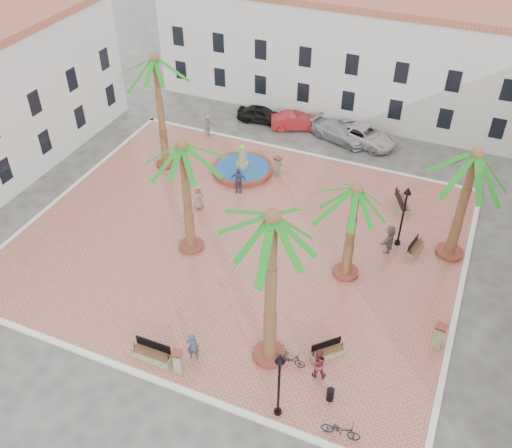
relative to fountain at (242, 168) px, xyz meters
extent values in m
plane|color=#56544F|center=(2.96, -6.81, -0.45)|extent=(120.00, 120.00, 0.00)
cube|color=#B06251|center=(2.96, -6.81, -0.38)|extent=(26.00, 22.00, 0.15)
cube|color=silver|center=(2.96, 4.19, -0.37)|extent=(26.30, 0.30, 0.16)
cube|color=silver|center=(2.96, -17.81, -0.37)|extent=(26.30, 0.30, 0.16)
cube|color=silver|center=(15.96, -6.81, -0.37)|extent=(0.30, 22.30, 0.16)
cube|color=silver|center=(-10.04, -6.81, -0.37)|extent=(0.30, 22.30, 0.16)
cube|color=silver|center=(2.96, 13.19, 4.05)|extent=(30.00, 7.00, 9.00)
cube|color=black|center=(-10.17, 9.71, 1.75)|extent=(1.00, 0.12, 1.60)
cube|color=black|center=(-6.42, 9.71, 1.75)|extent=(1.00, 0.12, 1.60)
cube|color=black|center=(-2.67, 9.71, 1.75)|extent=(1.00, 0.12, 1.60)
cube|color=black|center=(1.08, 9.71, 1.75)|extent=(1.00, 0.12, 1.60)
cube|color=black|center=(4.83, 9.71, 1.75)|extent=(1.00, 0.12, 1.60)
cube|color=black|center=(8.58, 9.71, 1.75)|extent=(1.00, 0.12, 1.60)
cube|color=black|center=(12.33, 9.71, 1.75)|extent=(1.00, 0.12, 1.60)
cube|color=black|center=(16.08, 9.71, 1.75)|extent=(1.00, 0.12, 1.60)
cube|color=black|center=(-10.17, 9.71, 4.75)|extent=(1.00, 0.12, 1.60)
cube|color=black|center=(-6.42, 9.71, 4.75)|extent=(1.00, 0.12, 1.60)
cube|color=black|center=(-2.67, 9.71, 4.75)|extent=(1.00, 0.12, 1.60)
cube|color=black|center=(1.08, 9.71, 4.75)|extent=(1.00, 0.12, 1.60)
cube|color=black|center=(4.83, 9.71, 4.75)|extent=(1.00, 0.12, 1.60)
cube|color=black|center=(8.58, 9.71, 4.75)|extent=(1.00, 0.12, 1.60)
cube|color=black|center=(12.33, 9.71, 4.75)|extent=(1.00, 0.12, 1.60)
cube|color=black|center=(16.08, 9.71, 4.75)|extent=(1.00, 0.12, 1.60)
cube|color=black|center=(-13.06, -8.81, 1.75)|extent=(0.12, 1.00, 1.60)
cube|color=black|center=(-13.06, -4.81, 1.75)|extent=(0.12, 1.00, 1.60)
cube|color=black|center=(-13.06, -0.81, 1.75)|extent=(0.12, 1.00, 1.60)
cube|color=black|center=(-13.06, 3.19, 1.75)|extent=(0.12, 1.00, 1.60)
cube|color=black|center=(-13.06, -4.81, 4.75)|extent=(0.12, 1.00, 1.60)
cube|color=black|center=(-13.06, -0.81, 4.75)|extent=(0.12, 1.00, 1.60)
cube|color=black|center=(-13.06, 3.19, 4.75)|extent=(0.12, 1.00, 1.60)
cylinder|color=brown|center=(0.00, 0.00, -0.10)|extent=(4.31, 4.31, 0.41)
cylinder|color=#194C8C|center=(0.00, 0.00, 0.09)|extent=(3.80, 3.80, 0.06)
cylinder|color=#83895B|center=(0.00, 0.00, 0.11)|extent=(0.92, 0.92, 0.82)
cylinder|color=#83895B|center=(0.00, 0.00, 0.93)|extent=(0.62, 0.62, 1.23)
sphere|color=#83895B|center=(0.00, 0.00, 1.70)|extent=(0.45, 0.45, 0.45)
cylinder|color=brown|center=(-5.45, -1.34, -0.19)|extent=(1.45, 1.45, 0.22)
cylinder|color=brown|center=(-5.45, -1.34, 3.85)|extent=(0.47, 0.47, 7.87)
sphere|color=brown|center=(-5.45, -1.34, 7.79)|extent=(0.64, 0.64, 0.64)
cylinder|color=brown|center=(0.53, -8.70, -0.19)|extent=(1.52, 1.52, 0.23)
cylinder|color=brown|center=(0.53, -8.70, 3.35)|extent=(0.49, 0.49, 6.85)
sphere|color=brown|center=(0.53, -8.70, 6.77)|extent=(0.66, 0.66, 0.66)
cylinder|color=brown|center=(7.91, -14.42, -0.18)|extent=(1.67, 1.67, 0.25)
cylinder|color=brown|center=(7.91, -14.42, 4.16)|extent=(0.54, 0.54, 8.42)
sphere|color=brown|center=(7.91, -14.42, 8.37)|extent=(0.73, 0.73, 0.73)
cylinder|color=brown|center=(9.72, -7.29, -0.19)|extent=(1.49, 1.49, 0.22)
cylinder|color=brown|center=(9.72, -7.29, 2.77)|extent=(0.48, 0.48, 5.69)
sphere|color=brown|center=(9.72, -7.29, 5.61)|extent=(0.65, 0.65, 0.65)
cylinder|color=brown|center=(14.91, -3.22, -0.18)|extent=(1.63, 1.63, 0.25)
cylinder|color=brown|center=(14.91, -3.22, 3.30)|extent=(0.53, 0.53, 6.71)
sphere|color=brown|center=(14.91, -3.22, 6.66)|extent=(0.71, 0.71, 0.71)
cube|color=#83895B|center=(2.73, -16.84, -0.08)|extent=(2.01, 0.63, 0.44)
cube|color=#56351E|center=(2.73, -16.84, 0.18)|extent=(1.89, 0.57, 0.07)
cube|color=black|center=(2.73, -16.60, 0.48)|extent=(1.89, 0.07, 0.56)
cylinder|color=black|center=(1.79, -16.85, 0.31)|extent=(0.05, 0.05, 0.33)
cylinder|color=black|center=(3.68, -16.83, 0.31)|extent=(0.05, 0.05, 0.33)
cube|color=#83895B|center=(10.53, -13.32, -0.12)|extent=(1.56, 1.55, 0.37)
cube|color=#56351E|center=(10.53, -13.32, 0.10)|extent=(1.46, 1.45, 0.06)
cube|color=black|center=(10.39, -13.17, 0.35)|extent=(1.16, 1.15, 0.47)
cylinder|color=black|center=(9.97, -13.88, 0.21)|extent=(0.05, 0.05, 0.28)
cylinder|color=black|center=(11.10, -12.76, 0.21)|extent=(0.05, 0.05, 0.28)
cube|color=#83895B|center=(13.00, -3.85, -0.12)|extent=(0.81, 1.67, 0.36)
cube|color=#56351E|center=(13.00, -3.85, 0.08)|extent=(0.75, 1.57, 0.05)
cube|color=black|center=(12.81, -3.81, 0.32)|extent=(0.36, 1.49, 0.44)
cylinder|color=black|center=(12.84, -4.59, 0.19)|extent=(0.05, 0.05, 0.27)
cylinder|color=black|center=(13.16, -3.11, 0.19)|extent=(0.05, 0.05, 0.27)
cube|color=#83895B|center=(11.34, 0.18, -0.08)|extent=(1.40, 2.04, 0.44)
cube|color=#56351E|center=(11.34, 0.18, 0.17)|extent=(1.30, 1.91, 0.07)
cube|color=black|center=(11.13, 0.07, 0.46)|extent=(0.86, 1.70, 0.55)
cylinder|color=black|center=(11.75, -0.66, 0.30)|extent=(0.05, 0.05, 0.33)
cylinder|color=black|center=(10.94, 1.01, 0.30)|extent=(0.05, 0.05, 0.33)
cylinder|color=black|center=(9.45, -17.21, -0.22)|extent=(0.36, 0.36, 0.16)
cylinder|color=black|center=(9.45, -17.21, 1.59)|extent=(0.12, 0.12, 3.59)
cone|color=black|center=(9.45, -17.21, 3.54)|extent=(0.44, 0.44, 0.40)
sphere|color=beige|center=(9.45, -17.21, 3.39)|extent=(0.24, 0.24, 0.24)
cylinder|color=black|center=(11.89, -3.53, -0.22)|extent=(0.37, 0.37, 0.16)
cylinder|color=black|center=(11.89, -3.53, 1.65)|extent=(0.12, 0.12, 3.69)
cone|color=black|center=(11.89, -3.53, 3.65)|extent=(0.45, 0.45, 0.41)
sphere|color=beige|center=(11.89, -3.53, 3.49)|extent=(0.25, 0.25, 0.25)
cube|color=#83895B|center=(4.27, -16.92, 0.31)|extent=(0.46, 0.46, 1.22)
cube|color=brown|center=(4.27, -16.92, 0.97)|extent=(0.57, 0.57, 0.09)
cube|color=#83895B|center=(2.45, 0.68, 0.34)|extent=(0.47, 0.47, 1.28)
cube|color=brown|center=(2.45, 0.68, 1.03)|extent=(0.59, 0.59, 0.10)
cube|color=#83895B|center=(15.35, -10.59, 0.39)|extent=(0.47, 0.47, 1.38)
cube|color=brown|center=(15.35, -10.59, 1.13)|extent=(0.59, 0.59, 0.11)
cylinder|color=black|center=(11.38, -15.62, 0.04)|extent=(0.35, 0.35, 0.69)
imported|color=#373F54|center=(4.55, -15.95, 0.53)|extent=(0.70, 0.56, 1.67)
imported|color=black|center=(12.33, -17.21, 0.15)|extent=(1.78, 0.74, 0.91)
imported|color=maroon|center=(10.41, -14.59, 0.58)|extent=(1.02, 0.89, 1.77)
imported|color=black|center=(9.06, -14.52, 0.14)|extent=(1.49, 0.44, 0.89)
imported|color=gray|center=(-0.88, -5.01, 0.54)|extent=(0.99, 0.90, 1.69)
imported|color=#373F63|center=(0.76, -2.34, 0.64)|extent=(1.17, 0.68, 1.88)
imported|color=#56565C|center=(-4.48, 3.59, 0.66)|extent=(0.90, 1.34, 1.93)
imported|color=#6A6051|center=(11.49, -4.41, 0.63)|extent=(0.84, 1.79, 1.86)
imported|color=black|center=(-1.73, 7.64, 0.22)|extent=(4.09, 2.01, 1.34)
imported|color=maroon|center=(1.31, 7.68, 0.22)|extent=(4.31, 3.00, 1.35)
imported|color=#A4A4AC|center=(4.99, 7.31, 0.24)|extent=(5.11, 3.32, 1.38)
imported|color=beige|center=(6.87, 7.56, 0.25)|extent=(5.51, 3.70, 1.40)
camera|label=1|loc=(14.30, -31.06, 22.22)|focal=40.00mm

